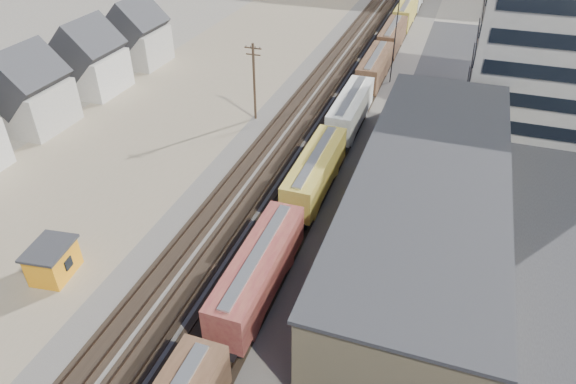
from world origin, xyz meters
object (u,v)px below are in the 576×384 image
(utility_pole_north, at_px, (254,80))
(maintenance_shed, at_px, (53,261))
(parked_car_blue, at_px, (510,102))
(freight_train, at_px, (364,86))

(utility_pole_north, distance_m, maintenance_shed, 33.18)
(parked_car_blue, bearing_deg, utility_pole_north, 147.58)
(maintenance_shed, height_order, parked_car_blue, maintenance_shed)
(freight_train, distance_m, parked_car_blue, 20.24)
(freight_train, height_order, parked_car_blue, freight_train)
(freight_train, distance_m, maintenance_shed, 44.54)
(utility_pole_north, height_order, maintenance_shed, utility_pole_north)
(freight_train, bearing_deg, parked_car_blue, 18.47)
(freight_train, bearing_deg, maintenance_shed, -112.43)
(parked_car_blue, bearing_deg, maintenance_shed, 174.99)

